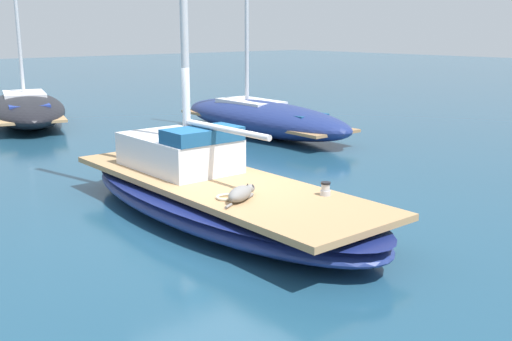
{
  "coord_description": "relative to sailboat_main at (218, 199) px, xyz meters",
  "views": [
    {
      "loc": [
        -5.88,
        -7.87,
        3.15
      ],
      "look_at": [
        0.0,
        -1.0,
        1.01
      ],
      "focal_mm": 41.97,
      "sensor_mm": 36.0,
      "label": 1
    }
  ],
  "objects": [
    {
      "name": "ground_plane",
      "position": [
        0.0,
        0.0,
        -0.34
      ],
      "size": [
        120.0,
        120.0,
        0.0
      ],
      "primitive_type": "plane",
      "color": "navy"
    },
    {
      "name": "sailboat_main",
      "position": [
        0.0,
        0.0,
        0.0
      ],
      "size": [
        2.6,
        7.27,
        0.66
      ],
      "color": "navy",
      "rests_on": "ground"
    },
    {
      "name": "cabin_house",
      "position": [
        0.01,
        1.12,
        0.67
      ],
      "size": [
        1.43,
        2.24,
        0.84
      ],
      "color": "silver",
      "rests_on": "sailboat_main"
    },
    {
      "name": "coiled_rope",
      "position": [
        -0.58,
        -0.99,
        0.35
      ],
      "size": [
        0.32,
        0.32,
        0.04
      ],
      "primitive_type": "torus",
      "color": "beige",
      "rests_on": "sailboat_main"
    },
    {
      "name": "moored_boat_starboard_side",
      "position": [
        6.02,
        5.76,
        0.22
      ],
      "size": [
        2.36,
        7.28,
        8.19
      ],
      "color": "navy",
      "rests_on": "ground"
    },
    {
      "name": "dog_grey",
      "position": [
        -0.46,
        -1.2,
        0.43
      ],
      "size": [
        0.89,
        0.51,
        0.22
      ],
      "color": "gray",
      "rests_on": "sailboat_main"
    },
    {
      "name": "deck_winch",
      "position": [
        0.7,
        -1.83,
        0.42
      ],
      "size": [
        0.16,
        0.16,
        0.21
      ],
      "color": "#B7B7BC",
      "rests_on": "sailboat_main"
    },
    {
      "name": "moored_boat_far_astern",
      "position": [
        1.39,
        12.72,
        0.2
      ],
      "size": [
        4.34,
        7.51,
        7.48
      ],
      "color": "black",
      "rests_on": "ground"
    }
  ]
}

